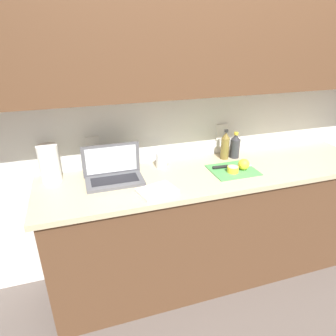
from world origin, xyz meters
The scene contains 13 objects.
ground_plane centered at (0.00, 0.00, 0.00)m, with size 12.00×12.00×0.00m, color #564C47.
wall_back centered at (0.00, 0.23, 1.56)m, with size 5.20×0.38×2.60m.
counter_unit centered at (0.02, 0.00, 0.46)m, with size 2.39×0.60×0.90m.
laptop centered at (-0.69, 0.08, 0.96)m, with size 0.38×0.21×0.23m.
cutting_board centered at (0.13, -0.03, 0.91)m, with size 0.31×0.26×0.01m, color #4C9E51.
knife centered at (0.09, 0.01, 0.92)m, with size 0.29×0.05×0.02m.
lemon_half_cut centered at (0.11, -0.06, 0.93)m, with size 0.08×0.08×0.04m.
lemon_whole_beside centered at (0.20, -0.05, 0.95)m, with size 0.08×0.08×0.08m.
bottle_green_soda centered at (0.26, 0.19, 0.99)m, with size 0.07×0.07×0.20m.
bottle_oil_tall centered at (0.17, 0.19, 1.01)m, with size 0.06×0.06×0.23m.
measuring_cup centered at (-0.33, 0.18, 0.96)m, with size 0.10×0.08×0.11m.
paper_towel_roll centered at (-1.07, 0.18, 1.03)m, with size 0.13×0.13×0.25m.
dish_towel centered at (-0.46, -0.17, 0.91)m, with size 0.22×0.16×0.02m, color white.
Camera 1 is at (-0.88, -1.70, 1.80)m, focal length 32.00 mm.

